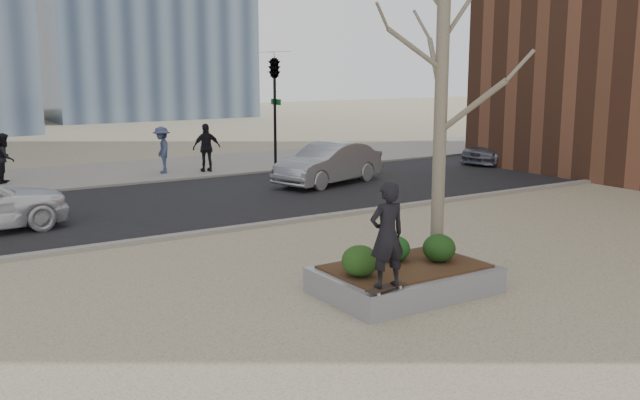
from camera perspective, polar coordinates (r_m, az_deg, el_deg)
ground at (r=12.26m, az=3.09°, el=-8.15°), size 120.00×120.00×0.00m
street at (r=20.94m, az=-13.05°, el=-0.45°), size 60.00×8.00×0.02m
far_sidewalk at (r=27.56m, az=-17.97°, el=1.93°), size 60.00×6.00×0.02m
planter at (r=12.78m, az=6.78°, el=-6.37°), size 3.00×2.00×0.45m
planter_mulch at (r=12.71m, az=6.80°, el=-5.31°), size 2.70×1.70×0.04m
sycamore_tree at (r=13.10m, az=9.72°, el=9.81°), size 2.80×2.80×6.60m
shrub_left at (r=11.94m, az=3.21°, el=-4.89°), size 0.62×0.62×0.53m
shrub_middle at (r=12.91m, az=6.02°, el=-3.88°), size 0.54×0.54×0.46m
shrub_right at (r=12.97m, az=9.50°, el=-3.81°), size 0.59×0.59×0.50m
skateboard at (r=11.39m, az=5.31°, el=-7.10°), size 0.80×0.36×0.08m
skateboarder at (r=11.15m, az=5.38°, el=-2.80°), size 0.64×0.45×1.68m
car_silver at (r=24.05m, az=0.70°, el=2.94°), size 4.47×2.67×1.39m
car_third at (r=30.51m, az=14.13°, el=4.05°), size 4.31×2.60×1.17m
pedestrian_a at (r=26.54m, az=-23.91°, el=3.09°), size 0.87×0.99×1.69m
pedestrian_b at (r=27.11m, az=-12.53°, el=3.94°), size 0.89×1.24×1.73m
pedestrian_c at (r=27.18m, az=-9.06°, el=4.16°), size 1.10×0.55×1.81m
traffic_light_far at (r=27.50m, az=-3.63°, el=7.11°), size 0.60×2.48×4.50m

